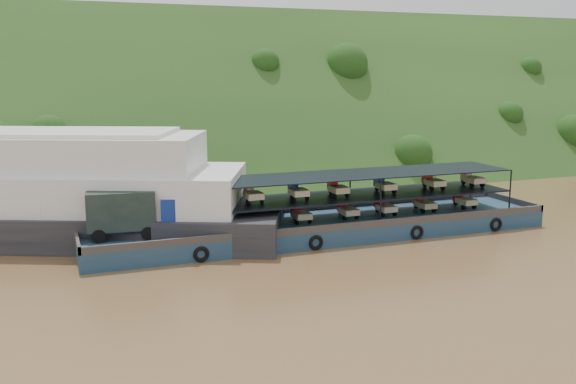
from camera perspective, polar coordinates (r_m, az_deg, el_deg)
name	(u,v)px	position (r m, az deg, el deg)	size (l,w,h in m)	color
ground	(328,241)	(46.73, 3.60, -4.34)	(160.00, 160.00, 0.00)	brown
hillside	(209,170)	(80.25, -7.00, 1.95)	(140.00, 28.00, 28.00)	#1A3714
cargo_barge	(311,222)	(47.46, 2.04, -2.72)	(35.00, 7.18, 4.54)	#16324E
passenger_ferry	(13,191)	(51.06, -23.26, 0.04)	(39.85, 24.53, 7.93)	black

